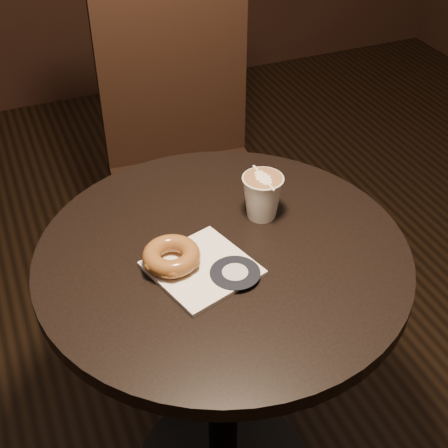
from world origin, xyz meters
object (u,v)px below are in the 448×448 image
Objects in this scene: pastry_bag at (202,268)px; latte_cup at (262,197)px; chair at (183,141)px; doughnut at (171,256)px; cafe_table at (223,324)px.

latte_cup is at bearing 15.65° from pastry_bag.
chair is 11.75× the size of latte_cup.
doughnut is (-0.05, 0.03, 0.02)m from pastry_bag.
doughnut is at bearing -105.17° from chair.
latte_cup is at bearing 31.58° from cafe_table.
doughnut is at bearing -160.49° from latte_cup.
latte_cup reaches higher than doughnut.
latte_cup reaches higher than pastry_bag.
cafe_table is 8.30× the size of latte_cup.
chair reaches higher than doughnut.
pastry_bag is (-0.06, -0.04, 0.20)m from cafe_table.
chair reaches higher than cafe_table.
pastry_bag is 1.84× the size of latte_cup.
chair is at bearing 56.86° from pastry_bag.
pastry_bag is at bearing -147.70° from latte_cup.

